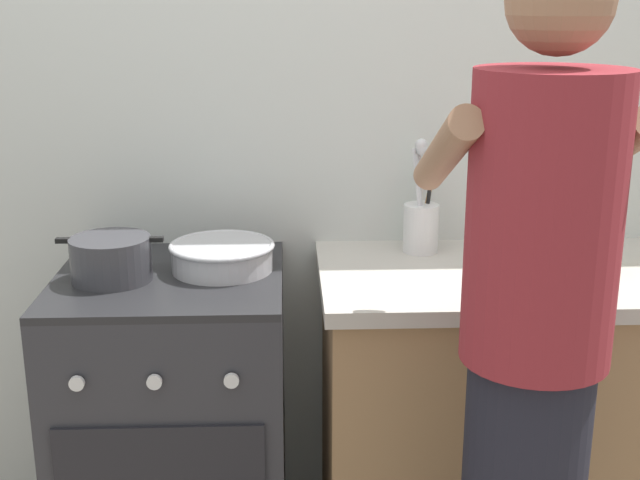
% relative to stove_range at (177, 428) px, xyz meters
% --- Properties ---
extents(back_wall, '(3.20, 0.10, 2.50)m').
position_rel_stove_range_xyz_m(back_wall, '(0.55, 0.35, 0.80)').
color(back_wall, silver).
rests_on(back_wall, ground).
extents(countertop, '(1.00, 0.60, 0.90)m').
position_rel_stove_range_xyz_m(countertop, '(0.90, 0.00, 0.00)').
color(countertop, '#99724C').
rests_on(countertop, ground).
extents(stove_range, '(0.60, 0.62, 0.90)m').
position_rel_stove_range_xyz_m(stove_range, '(0.00, 0.00, 0.00)').
color(stove_range, '#2D2D33').
rests_on(stove_range, ground).
extents(pot, '(0.27, 0.21, 0.11)m').
position_rel_stove_range_xyz_m(pot, '(-0.14, -0.03, 0.51)').
color(pot, '#38383D').
rests_on(pot, stove_range).
extents(mixing_bowl, '(0.28, 0.28, 0.08)m').
position_rel_stove_range_xyz_m(mixing_bowl, '(0.14, 0.04, 0.49)').
color(mixing_bowl, '#B7B7BC').
rests_on(mixing_bowl, stove_range).
extents(utensil_crock, '(0.10, 0.10, 0.33)m').
position_rel_stove_range_xyz_m(utensil_crock, '(0.70, 0.19, 0.56)').
color(utensil_crock, silver).
rests_on(utensil_crock, countertop).
extents(spice_bottle, '(0.04, 0.04, 0.08)m').
position_rel_stove_range_xyz_m(spice_bottle, '(0.96, -0.01, 0.49)').
color(spice_bottle, silver).
rests_on(spice_bottle, countertop).
extents(oil_bottle, '(0.06, 0.06, 0.25)m').
position_rel_stove_range_xyz_m(oil_bottle, '(1.15, -0.04, 0.56)').
color(oil_bottle, gold).
rests_on(oil_bottle, countertop).
extents(person, '(0.41, 0.50, 1.70)m').
position_rel_stove_range_xyz_m(person, '(0.81, -0.56, 0.41)').
color(person, black).
rests_on(person, ground).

